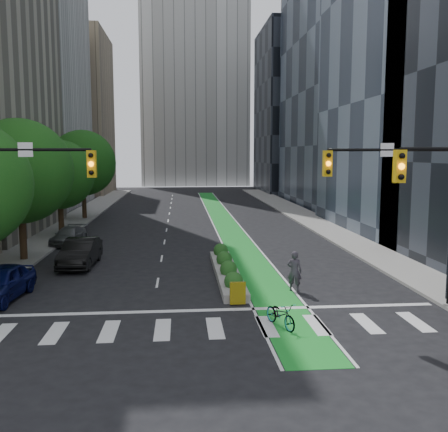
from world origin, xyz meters
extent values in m
plane|color=black|center=(0.00, 0.00, 0.00)|extent=(160.00, 160.00, 0.00)
cube|color=gray|center=(-11.80, 25.00, 0.07)|extent=(3.60, 90.00, 0.15)
cube|color=gray|center=(11.80, 25.00, 0.07)|extent=(3.60, 90.00, 0.15)
cube|color=#1A902A|center=(3.00, 30.00, 0.01)|extent=(2.20, 70.00, 0.01)
cube|color=silver|center=(-21.00, 45.00, 24.00)|extent=(14.00, 22.00, 48.00)
cube|color=tan|center=(-20.00, 66.00, 13.00)|extent=(14.00, 16.00, 26.00)
cube|color=#19212D|center=(21.00, 45.00, 21.00)|extent=(14.00, 24.00, 42.00)
cube|color=black|center=(20.00, 68.00, 14.00)|extent=(14.00, 18.00, 28.00)
cube|color=silver|center=(2.00, 90.00, 35.00)|extent=(22.00, 16.00, 70.00)
cylinder|color=black|center=(-11.00, 12.00, 2.52)|extent=(0.44, 0.44, 5.04)
sphere|color=#104A14|center=(-11.00, 12.00, 5.58)|extent=(6.40, 6.40, 6.40)
cylinder|color=black|center=(-11.00, 22.00, 2.24)|extent=(0.44, 0.44, 4.48)
sphere|color=#104A14|center=(-11.00, 22.00, 4.96)|extent=(5.60, 5.60, 5.60)
cylinder|color=black|center=(-11.00, 32.00, 2.58)|extent=(0.44, 0.44, 5.15)
sphere|color=#104A14|center=(-11.00, 32.00, 5.70)|extent=(6.60, 6.60, 6.60)
cylinder|color=black|center=(-7.45, 0.50, 6.80)|extent=(5.50, 0.12, 0.12)
cube|color=gold|center=(-4.70, 0.50, 6.25)|extent=(0.34, 0.28, 1.05)
sphere|color=orange|center=(-4.70, 0.34, 6.25)|extent=(0.20, 0.20, 0.20)
cube|color=white|center=(-7.17, 0.47, 6.80)|extent=(0.55, 0.04, 0.55)
cylinder|color=black|center=(7.45, 0.50, 6.80)|extent=(5.50, 0.12, 0.12)
cube|color=gold|center=(4.70, 0.50, 6.25)|extent=(0.34, 0.28, 1.05)
sphere|color=orange|center=(4.70, 0.34, 6.25)|extent=(0.20, 0.20, 0.20)
cube|color=white|center=(7.17, 0.47, 6.80)|extent=(0.55, 0.04, 0.55)
cube|color=gold|center=(5.70, -4.00, 6.25)|extent=(0.34, 0.28, 1.05)
sphere|color=orange|center=(5.70, -4.16, 6.25)|extent=(0.20, 0.20, 0.20)
cube|color=gray|center=(1.20, 7.00, 0.20)|extent=(1.20, 10.00, 0.40)
cube|color=yellow|center=(1.20, 1.80, 0.55)|extent=(0.70, 0.12, 1.00)
sphere|color=#194C19|center=(1.20, 3.50, 0.65)|extent=(0.90, 0.90, 0.90)
sphere|color=#194C19|center=(1.20, 6.00, 0.65)|extent=(0.90, 0.90, 0.90)
sphere|color=#194C19|center=(1.20, 8.50, 0.65)|extent=(0.90, 0.90, 0.90)
sphere|color=#194C19|center=(1.20, 11.00, 0.65)|extent=(0.90, 0.90, 0.90)
imported|color=gray|center=(2.53, -1.09, 0.50)|extent=(1.34, 2.01, 1.00)
imported|color=#37323C|center=(4.20, 3.84, 0.99)|extent=(0.85, 0.71, 1.98)
imported|color=#0C114A|center=(-9.50, 3.53, 0.80)|extent=(2.37, 4.86, 1.60)
imported|color=black|center=(-7.22, 10.28, 0.82)|extent=(1.89, 5.03, 1.64)
imported|color=#56595B|center=(-9.50, 17.74, 0.63)|extent=(2.32, 4.52, 1.25)
camera|label=1|loc=(-1.28, -19.40, 6.66)|focal=40.00mm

